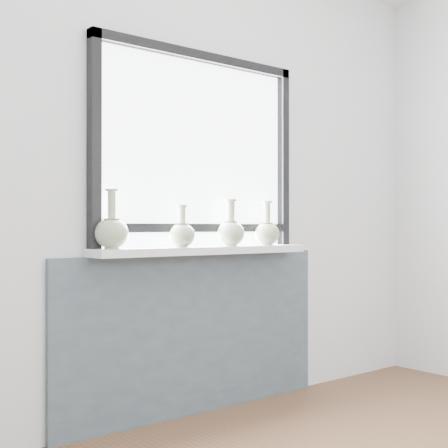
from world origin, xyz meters
TOP-DOWN VIEW (x-y plane):
  - back_wall at (0.00, 1.81)m, footprint 3.60×0.02m
  - apron_panel at (0.00, 1.78)m, footprint 1.70×0.03m
  - windowsill at (0.00, 1.71)m, footprint 1.32×0.18m
  - window at (0.00, 1.77)m, footprint 1.30×0.06m
  - vase_a at (-0.56, 1.71)m, footprint 0.16×0.16m
  - vase_b at (-0.16, 1.69)m, footprint 0.14×0.14m
  - vase_c at (0.16, 1.69)m, footprint 0.15×0.15m
  - vase_d at (0.43, 1.69)m, footprint 0.14×0.14m

SIDE VIEW (x-z plane):
  - apron_panel at x=0.00m, z-range 0.00..0.86m
  - windowsill at x=0.00m, z-range 0.86..0.90m
  - vase_b at x=-0.16m, z-range 0.86..1.08m
  - vase_d at x=0.43m, z-range 0.85..1.10m
  - vase_c at x=0.16m, z-range 0.85..1.11m
  - vase_a at x=-0.56m, z-range 0.84..1.13m
  - back_wall at x=0.00m, z-range 0.00..2.60m
  - window at x=0.00m, z-range 0.92..1.97m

